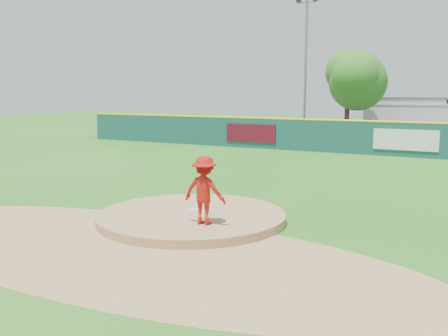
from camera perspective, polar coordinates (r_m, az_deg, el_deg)
The scene contains 12 objects.
ground at distance 14.74m, azimuth -3.71°, elevation -6.05°, with size 120.00×120.00×0.00m, color #286B19.
pitchers_mound at distance 14.74m, azimuth -3.71°, elevation -6.05°, with size 5.50×5.50×0.50m, color #9E774C.
pitching_rubber at distance 14.92m, azimuth -3.10°, elevation -4.79°, with size 0.60×0.15×0.04m, color white.
infield_dirt_arc at distance 12.40m, azimuth -11.15°, elevation -9.06°, with size 15.40×15.40×0.01m, color #9E774C.
parking_lot at distance 39.98m, azimuth 17.26°, elevation 2.99°, with size 44.00×16.00×0.02m, color #38383A.
pitcher at distance 13.24m, azimuth -2.25°, elevation -2.57°, with size 1.18×0.68×1.83m, color #AA150E.
van at distance 33.44m, azimuth 21.37°, elevation 2.87°, with size 2.16×4.69×1.30m, color silver.
fence_banners at distance 31.50m, azimuth 11.16°, elevation 3.58°, with size 13.41×0.04×1.20m.
playground_slide at distance 38.80m, azimuth -0.80°, elevation 4.54°, with size 1.14×3.22×1.78m.
outfield_fence at distance 31.13m, azimuth 14.12°, elevation 3.58°, with size 40.00×0.14×2.07m.
deciduous_tree at distance 38.30m, azimuth 14.00°, elevation 9.70°, with size 5.60×5.60×7.36m.
light_pole_left at distance 41.43m, azimuth 9.31°, elevation 11.83°, with size 1.75×0.25×11.00m.
Camera 1 is at (7.57, -12.08, 3.77)m, focal length 40.00 mm.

